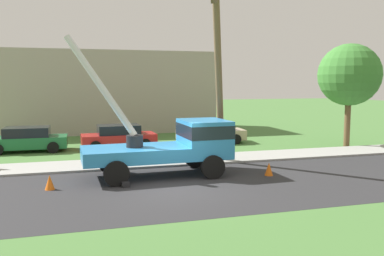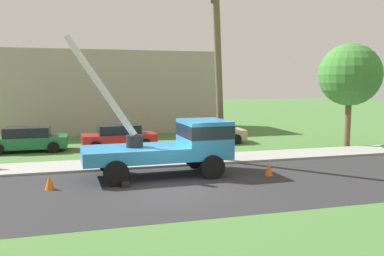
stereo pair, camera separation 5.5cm
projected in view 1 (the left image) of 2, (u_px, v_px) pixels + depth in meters
name	position (u px, v px, depth m)	size (l,w,h in m)	color
ground_plane	(133.00, 143.00, 26.93)	(120.00, 120.00, 0.00)	#477538
road_asphalt	(177.00, 188.00, 15.46)	(80.00, 7.46, 0.01)	#2B2B2D
sidewalk_strip	(153.00, 162.00, 20.22)	(80.00, 2.52, 0.10)	#9E9E99
utility_truck	(176.00, 143.00, 17.52)	(6.84, 3.21, 5.98)	#2D84C6
leaning_utility_pole	(219.00, 72.00, 18.87)	(1.78, 3.05, 8.71)	brown
traffic_cone_ahead	(269.00, 169.00, 17.47)	(0.36, 0.36, 0.56)	orange
traffic_cone_behind	(50.00, 182.00, 15.17)	(0.36, 0.36, 0.56)	orange
traffic_cone_curbside	(216.00, 162.00, 19.07)	(0.36, 0.36, 0.56)	orange
parked_sedan_green	(27.00, 139.00, 23.41)	(4.43, 2.08, 1.42)	#1E6638
parked_sedan_red	(119.00, 137.00, 24.61)	(4.47, 2.14, 1.42)	#B21E1E
parked_sedan_tan	(211.00, 132.00, 26.75)	(4.50, 2.19, 1.42)	tan
roadside_tree_near	(349.00, 75.00, 24.87)	(3.79, 3.79, 6.34)	brown
lowrise_building_backdrop	(100.00, 92.00, 33.13)	(18.00, 6.00, 6.40)	#A5998C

